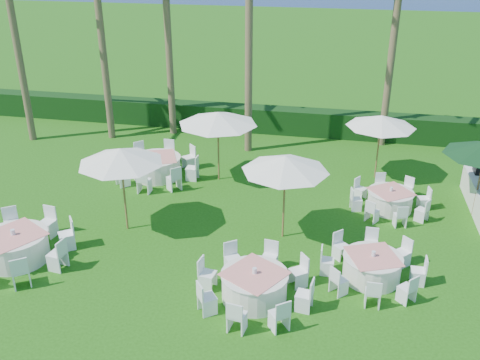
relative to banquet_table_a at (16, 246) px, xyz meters
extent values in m
plane|color=#1C4F0D|center=(5.94, 0.78, -0.45)|extent=(120.00, 120.00, 0.00)
cube|color=black|center=(5.94, 12.78, 0.15)|extent=(34.00, 1.00, 1.20)
cylinder|color=silver|center=(0.00, 0.00, -0.04)|extent=(1.87, 1.87, 0.81)
cylinder|color=silver|center=(0.00, 0.00, 0.37)|extent=(1.95, 1.95, 0.03)
cube|color=#E48277|center=(0.00, 0.00, 0.40)|extent=(2.07, 2.07, 0.01)
cylinder|color=silver|center=(0.00, 0.00, 0.48)|extent=(0.13, 0.13, 0.17)
cube|color=white|center=(1.17, 0.89, 0.04)|extent=(0.64, 0.64, 0.98)
cube|color=white|center=(0.20, 1.45, 0.04)|extent=(0.51, 0.51, 0.98)
cube|color=white|center=(-0.89, 1.17, 0.04)|extent=(0.64, 0.64, 0.98)
cube|color=white|center=(0.89, -1.17, 0.04)|extent=(0.64, 0.64, 0.98)
cube|color=white|center=(1.45, -0.20, 0.04)|extent=(0.51, 0.51, 0.98)
cylinder|color=silver|center=(7.30, -0.40, -0.07)|extent=(1.74, 1.74, 0.75)
cylinder|color=silver|center=(7.30, -0.40, 0.31)|extent=(1.81, 1.81, 0.03)
cube|color=#E48277|center=(7.30, -0.40, 0.34)|extent=(1.92, 1.92, 0.01)
cylinder|color=silver|center=(7.30, -0.40, 0.42)|extent=(0.12, 0.12, 0.16)
cube|color=white|center=(8.38, 0.41, 0.00)|extent=(0.59, 0.59, 0.90)
cube|color=white|center=(7.49, 0.94, 0.00)|extent=(0.48, 0.48, 0.90)
cube|color=white|center=(6.48, 0.68, 0.00)|extent=(0.59, 0.59, 0.90)
cube|color=white|center=(5.96, -0.21, 0.00)|extent=(0.48, 0.48, 0.90)
cube|color=white|center=(6.22, -1.22, 0.00)|extent=(0.59, 0.59, 0.90)
cube|color=white|center=(7.11, -1.74, 0.00)|extent=(0.48, 0.48, 0.90)
cube|color=white|center=(8.11, -1.49, 0.00)|extent=(0.59, 0.59, 0.90)
cube|color=white|center=(8.64, -0.59, 0.00)|extent=(0.48, 0.48, 0.90)
cylinder|color=silver|center=(10.38, 1.16, -0.10)|extent=(1.60, 1.60, 0.70)
cylinder|color=silver|center=(10.38, 1.16, 0.26)|extent=(1.67, 1.67, 0.03)
cube|color=#E48277|center=(10.38, 1.16, 0.28)|extent=(1.69, 1.69, 0.01)
cylinder|color=silver|center=(10.38, 1.16, 0.37)|extent=(0.11, 0.11, 0.15)
cube|color=white|center=(11.63, 1.17, -0.03)|extent=(0.39, 0.39, 0.83)
cube|color=white|center=(11.27, 2.05, -0.03)|extent=(0.55, 0.55, 0.83)
cube|color=white|center=(10.38, 2.42, -0.03)|extent=(0.39, 0.39, 0.83)
cube|color=white|center=(9.50, 2.05, -0.03)|extent=(0.55, 0.55, 0.83)
cube|color=white|center=(9.13, 1.16, -0.03)|extent=(0.39, 0.39, 0.83)
cube|color=white|center=(9.50, 0.28, -0.03)|extent=(0.55, 0.55, 0.83)
cube|color=white|center=(10.39, -0.09, -0.03)|extent=(0.39, 0.39, 0.83)
cube|color=white|center=(11.27, 0.28, -0.03)|extent=(0.55, 0.55, 0.83)
cylinder|color=silver|center=(2.07, 6.55, -0.04)|extent=(1.87, 1.87, 0.81)
cylinder|color=silver|center=(2.07, 6.55, 0.37)|extent=(1.95, 1.95, 0.03)
cube|color=#E48277|center=(2.07, 6.55, 0.40)|extent=(1.98, 1.98, 0.01)
cylinder|color=silver|center=(2.07, 6.55, 0.48)|extent=(0.13, 0.13, 0.17)
cube|color=white|center=(3.53, 6.57, 0.04)|extent=(0.46, 0.46, 0.97)
cube|color=white|center=(3.09, 7.59, 0.04)|extent=(0.64, 0.64, 0.97)
cube|color=white|center=(2.05, 8.01, 0.04)|extent=(0.46, 0.46, 0.97)
cube|color=white|center=(1.02, 7.57, 0.04)|extent=(0.64, 0.64, 0.97)
cube|color=white|center=(0.61, 6.53, 0.04)|extent=(0.46, 0.46, 0.97)
cube|color=white|center=(1.05, 5.50, 0.04)|extent=(0.64, 0.64, 0.97)
cube|color=white|center=(2.09, 5.09, 0.04)|extent=(0.46, 0.46, 0.97)
cube|color=white|center=(3.12, 5.53, 0.04)|extent=(0.64, 0.64, 0.97)
cylinder|color=silver|center=(11.08, 5.57, -0.12)|extent=(1.54, 1.54, 0.67)
cylinder|color=silver|center=(11.08, 5.57, 0.23)|extent=(1.60, 1.60, 0.03)
cube|color=#E48277|center=(11.08, 5.57, 0.25)|extent=(1.73, 1.73, 0.01)
cylinder|color=silver|center=(11.08, 5.57, 0.34)|extent=(0.11, 0.11, 0.14)
cube|color=white|center=(12.25, 5.84, -0.05)|extent=(0.45, 0.45, 0.80)
cube|color=white|center=(11.71, 6.59, -0.05)|extent=(0.51, 0.51, 0.80)
cube|color=white|center=(10.80, 6.73, -0.05)|extent=(0.45, 0.45, 0.80)
cube|color=white|center=(10.06, 6.20, -0.05)|extent=(0.51, 0.51, 0.80)
cube|color=white|center=(9.91, 5.29, -0.05)|extent=(0.45, 0.45, 0.80)
cube|color=white|center=(10.45, 4.54, -0.05)|extent=(0.51, 0.51, 0.80)
cube|color=white|center=(11.36, 4.40, -0.05)|extent=(0.45, 0.45, 0.80)
cube|color=white|center=(12.10, 4.93, -0.05)|extent=(0.51, 0.51, 0.80)
cylinder|color=brown|center=(2.52, 2.39, 0.92)|extent=(0.07, 0.07, 2.75)
cone|color=white|center=(2.52, 2.39, 2.16)|extent=(2.72, 2.72, 0.49)
sphere|color=brown|center=(2.52, 2.39, 2.33)|extent=(0.11, 0.11, 0.11)
cylinder|color=brown|center=(7.62, 2.94, 0.90)|extent=(0.06, 0.06, 2.70)
cone|color=white|center=(7.62, 2.94, 2.11)|extent=(2.72, 2.72, 0.49)
sphere|color=brown|center=(7.62, 2.94, 2.28)|extent=(0.11, 0.11, 0.11)
cylinder|color=brown|center=(4.55, 6.81, 0.89)|extent=(0.06, 0.06, 2.68)
cone|color=white|center=(4.55, 6.81, 2.10)|extent=(3.05, 3.05, 0.48)
sphere|color=brown|center=(4.55, 6.81, 2.26)|extent=(0.11, 0.11, 0.11)
cylinder|color=brown|center=(10.64, 8.25, 0.80)|extent=(0.06, 0.06, 2.49)
cone|color=white|center=(10.64, 8.25, 1.92)|extent=(2.68, 2.68, 0.45)
sphere|color=brown|center=(10.64, 8.25, 2.07)|extent=(0.10, 0.10, 0.10)
cylinder|color=brown|center=(13.90, 5.71, 0.86)|extent=(0.06, 0.06, 2.61)
cylinder|color=brown|center=(-1.61, 10.43, 4.74)|extent=(0.32, 0.32, 10.38)
cylinder|color=brown|center=(1.08, 11.63, 3.45)|extent=(0.32, 0.32, 7.80)
cylinder|color=brown|center=(5.10, 10.12, 5.92)|extent=(0.32, 0.32, 12.75)
cylinder|color=brown|center=(11.01, 12.08, 3.35)|extent=(0.32, 0.32, 7.60)
cylinder|color=brown|center=(-5.17, 9.41, 3.84)|extent=(0.32, 0.32, 8.58)
camera|label=1|loc=(9.30, -11.93, 8.49)|focal=40.00mm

